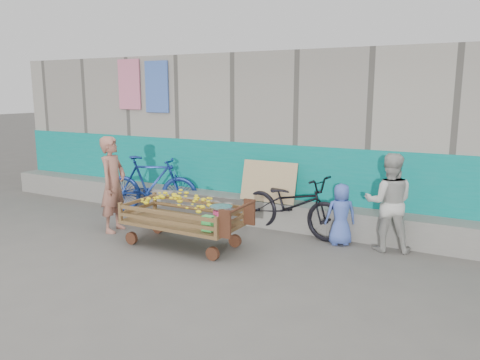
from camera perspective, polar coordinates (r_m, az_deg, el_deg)
The scene contains 9 objects.
ground at distance 6.50m, azimuth -7.48°, elevation -10.22°, with size 80.00×80.00×0.00m, color #595752.
building_wall at distance 9.68m, azimuth 6.52°, elevation 5.67°, with size 12.00×3.50×3.00m.
banana_cart at distance 7.12m, azimuth -7.29°, elevation -3.67°, with size 1.92×0.88×0.82m.
bench at distance 8.33m, azimuth -10.66°, elevation -4.24°, with size 1.01×0.30×0.25m.
vendor_man at distance 8.03m, azimuth -15.21°, elevation -0.51°, with size 0.58×0.38×1.60m, color #9E6453.
woman at distance 7.16m, azimuth 17.69°, elevation -2.61°, with size 0.70×0.55×1.45m, color #B8B8B1.
child at distance 7.30m, azimuth 12.19°, elevation -4.10°, with size 0.46×0.30×0.95m, color #445EB9.
bicycle_dark at distance 7.70m, azimuth 6.38°, elevation -2.98°, with size 0.66×1.89×0.99m, color black.
bicycle_blue at distance 9.17m, azimuth -10.83°, elevation -0.52°, with size 0.52×1.83×1.10m, color navy.
Camera 1 is at (3.59, -4.89, 2.33)m, focal length 35.00 mm.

